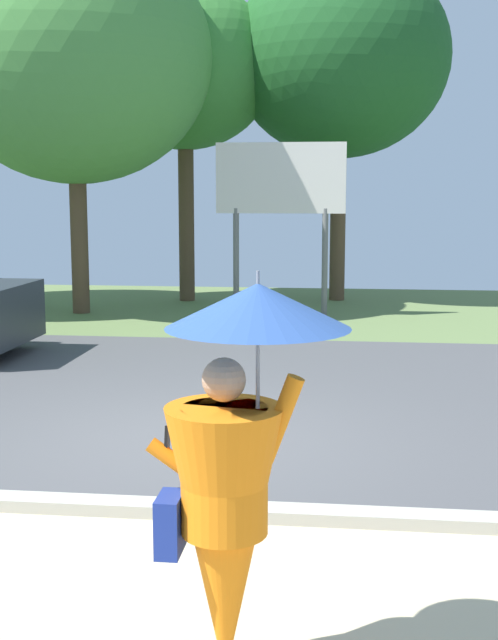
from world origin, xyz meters
TOP-DOWN VIEW (x-y plane):
  - ground_plane at (0.00, 2.95)m, footprint 40.00×22.00m
  - monk_pedestrian at (1.00, -4.16)m, footprint 1.03×0.91m
  - roadside_billboard at (0.21, 8.70)m, footprint 2.60×0.12m
  - tree_left_far at (1.33, 11.61)m, footprint 4.96×4.96m
  - tree_right_mid at (-4.01, 8.81)m, footprint 5.62×5.62m
  - tree_right_far at (-2.17, 11.10)m, footprint 4.10×4.10m

SIDE VIEW (x-z plane):
  - ground_plane at x=0.00m, z-range -0.15..0.05m
  - monk_pedestrian at x=1.00m, z-range 0.00..2.13m
  - roadside_billboard at x=0.21m, z-range 0.80..4.30m
  - tree_right_mid at x=-4.01m, z-range 1.33..9.12m
  - tree_right_far at x=-2.17m, z-range 1.71..8.92m
  - tree_left_far at x=1.33m, z-range 1.63..9.44m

